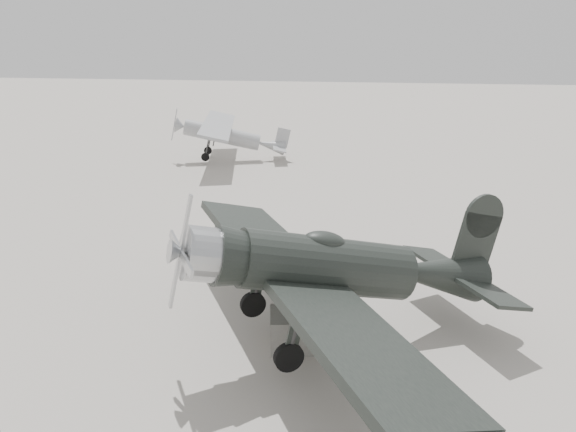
# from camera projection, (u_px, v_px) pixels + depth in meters

# --- Properties ---
(ground) EXTENTS (160.00, 160.00, 0.00)m
(ground) POSITION_uv_depth(u_px,v_px,m) (308.00, 273.00, 19.06)
(ground) COLOR #AEA59A
(ground) RESTS_ON ground
(lowwing_monoplane) EXTENTS (9.80, 11.77, 4.01)m
(lowwing_monoplane) POSITION_uv_depth(u_px,v_px,m) (341.00, 268.00, 14.09)
(lowwing_monoplane) COLOR black
(lowwing_monoplane) RESTS_ON ground
(highwing_monoplane) EXTENTS (7.34, 10.26, 2.90)m
(highwing_monoplane) POSITION_uv_depth(u_px,v_px,m) (227.00, 132.00, 35.44)
(highwing_monoplane) COLOR gray
(highwing_monoplane) RESTS_ON ground
(equipment_block) EXTENTS (2.01, 1.47, 0.91)m
(equipment_block) POSITION_uv_depth(u_px,v_px,m) (306.00, 329.00, 14.49)
(equipment_block) COLOR slate
(equipment_block) RESTS_ON ground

